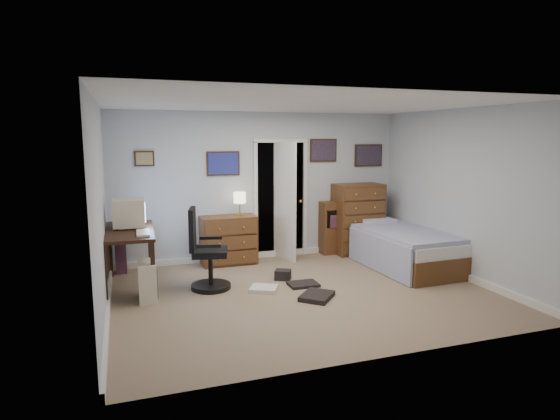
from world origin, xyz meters
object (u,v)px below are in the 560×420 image
object	(u,v)px
office_chair	(206,258)
computer_desk	(121,244)
tall_dresser	(358,219)
bed	(402,248)
low_dresser	(228,240)

from	to	relation	value
office_chair	computer_desk	bearing A→B (deg)	175.60
tall_dresser	bed	xyz separation A→B (m)	(0.25, -1.07, -0.31)
low_dresser	bed	world-z (taller)	low_dresser
low_dresser	bed	bearing A→B (deg)	-23.86
low_dresser	bed	distance (m)	2.83
tall_dresser	bed	bearing A→B (deg)	-77.65
low_dresser	tall_dresser	size ratio (longest dim) A/B	0.72
bed	office_chair	bearing A→B (deg)	179.62
office_chair	low_dresser	xyz separation A→B (m)	(0.58, 1.18, -0.04)
computer_desk	low_dresser	bearing A→B (deg)	28.12
office_chair	low_dresser	bearing A→B (deg)	77.34
computer_desk	low_dresser	xyz separation A→B (m)	(1.67, 0.83, -0.24)
computer_desk	bed	size ratio (longest dim) A/B	0.71
office_chair	low_dresser	world-z (taller)	office_chair
computer_desk	bed	world-z (taller)	computer_desk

